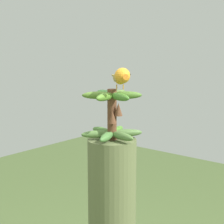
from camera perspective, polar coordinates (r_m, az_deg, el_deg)
The scene contains 2 objects.
banana_bunch at distance 1.73m, azimuth 0.03°, elevation -0.36°, with size 0.28×0.27×0.23m.
perched_bird at distance 1.67m, azimuth 1.35°, elevation 5.17°, with size 0.20×0.17×0.10m.
Camera 1 is at (-1.09, 1.31, 1.73)m, focal length 62.29 mm.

